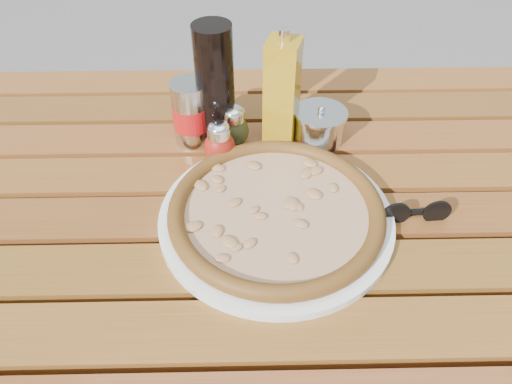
{
  "coord_description": "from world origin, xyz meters",
  "views": [
    {
      "loc": [
        -0.01,
        -0.54,
        1.31
      ],
      "look_at": [
        0.0,
        0.02,
        0.78
      ],
      "focal_mm": 35.0,
      "sensor_mm": 36.0,
      "label": 1
    }
  ],
  "objects_px": {
    "table": "(256,246)",
    "dark_bottle": "(215,86)",
    "pepper_shaker": "(220,143)",
    "soda_can": "(191,113)",
    "oregano_shaker": "(234,127)",
    "olive_oil_cruet": "(282,91)",
    "pizza": "(276,211)",
    "sunglasses": "(416,213)",
    "parmesan_tin": "(320,125)",
    "plate": "(276,218)"
  },
  "relations": [
    {
      "from": "pizza",
      "to": "sunglasses",
      "type": "distance_m",
      "value": 0.21
    },
    {
      "from": "dark_bottle",
      "to": "parmesan_tin",
      "type": "distance_m",
      "value": 0.2
    },
    {
      "from": "soda_can",
      "to": "parmesan_tin",
      "type": "xyz_separation_m",
      "value": [
        0.23,
        0.0,
        -0.03
      ]
    },
    {
      "from": "pepper_shaker",
      "to": "soda_can",
      "type": "distance_m",
      "value": 0.08
    },
    {
      "from": "table",
      "to": "plate",
      "type": "relative_size",
      "value": 3.89
    },
    {
      "from": "pepper_shaker",
      "to": "soda_can",
      "type": "xyz_separation_m",
      "value": [
        -0.05,
        0.06,
        0.02
      ]
    },
    {
      "from": "pizza",
      "to": "soda_can",
      "type": "xyz_separation_m",
      "value": [
        -0.14,
        0.21,
        0.04
      ]
    },
    {
      "from": "oregano_shaker",
      "to": "parmesan_tin",
      "type": "xyz_separation_m",
      "value": [
        0.16,
        0.01,
        -0.01
      ]
    },
    {
      "from": "soda_can",
      "to": "parmesan_tin",
      "type": "relative_size",
      "value": 1.03
    },
    {
      "from": "pepper_shaker",
      "to": "sunglasses",
      "type": "height_order",
      "value": "pepper_shaker"
    },
    {
      "from": "table",
      "to": "soda_can",
      "type": "relative_size",
      "value": 11.67
    },
    {
      "from": "pizza",
      "to": "parmesan_tin",
      "type": "relative_size",
      "value": 3.56
    },
    {
      "from": "parmesan_tin",
      "to": "oregano_shaker",
      "type": "bearing_deg",
      "value": -174.98
    },
    {
      "from": "plate",
      "to": "sunglasses",
      "type": "bearing_deg",
      "value": -0.35
    },
    {
      "from": "olive_oil_cruet",
      "to": "sunglasses",
      "type": "relative_size",
      "value": 1.91
    },
    {
      "from": "oregano_shaker",
      "to": "olive_oil_cruet",
      "type": "bearing_deg",
      "value": 15.81
    },
    {
      "from": "oregano_shaker",
      "to": "soda_can",
      "type": "relative_size",
      "value": 0.68
    },
    {
      "from": "soda_can",
      "to": "dark_bottle",
      "type": "bearing_deg",
      "value": 6.97
    },
    {
      "from": "sunglasses",
      "to": "table",
      "type": "bearing_deg",
      "value": 173.22
    },
    {
      "from": "pepper_shaker",
      "to": "table",
      "type": "bearing_deg",
      "value": -65.83
    },
    {
      "from": "pizza",
      "to": "sunglasses",
      "type": "bearing_deg",
      "value": -0.35
    },
    {
      "from": "oregano_shaker",
      "to": "soda_can",
      "type": "height_order",
      "value": "soda_can"
    },
    {
      "from": "table",
      "to": "parmesan_tin",
      "type": "height_order",
      "value": "parmesan_tin"
    },
    {
      "from": "table",
      "to": "pepper_shaker",
      "type": "bearing_deg",
      "value": 114.17
    },
    {
      "from": "pepper_shaker",
      "to": "sunglasses",
      "type": "relative_size",
      "value": 0.75
    },
    {
      "from": "plate",
      "to": "parmesan_tin",
      "type": "xyz_separation_m",
      "value": [
        0.09,
        0.21,
        0.02
      ]
    },
    {
      "from": "table",
      "to": "sunglasses",
      "type": "bearing_deg",
      "value": -3.71
    },
    {
      "from": "olive_oil_cruet",
      "to": "parmesan_tin",
      "type": "distance_m",
      "value": 0.1
    },
    {
      "from": "olive_oil_cruet",
      "to": "parmesan_tin",
      "type": "relative_size",
      "value": 1.81
    },
    {
      "from": "pepper_shaker",
      "to": "soda_can",
      "type": "relative_size",
      "value": 0.68
    },
    {
      "from": "table",
      "to": "parmesan_tin",
      "type": "relative_size",
      "value": 12.04
    },
    {
      "from": "plate",
      "to": "parmesan_tin",
      "type": "height_order",
      "value": "parmesan_tin"
    },
    {
      "from": "table",
      "to": "dark_bottle",
      "type": "relative_size",
      "value": 6.36
    },
    {
      "from": "pepper_shaker",
      "to": "parmesan_tin",
      "type": "relative_size",
      "value": 0.71
    },
    {
      "from": "olive_oil_cruet",
      "to": "sunglasses",
      "type": "bearing_deg",
      "value": -48.52
    },
    {
      "from": "pizza",
      "to": "dark_bottle",
      "type": "xyz_separation_m",
      "value": [
        -0.1,
        0.21,
        0.09
      ]
    },
    {
      "from": "pizza",
      "to": "oregano_shaker",
      "type": "height_order",
      "value": "oregano_shaker"
    },
    {
      "from": "sunglasses",
      "to": "soda_can",
      "type": "bearing_deg",
      "value": 146.3
    },
    {
      "from": "pizza",
      "to": "dark_bottle",
      "type": "bearing_deg",
      "value": 114.17
    },
    {
      "from": "plate",
      "to": "soda_can",
      "type": "relative_size",
      "value": 3.0
    },
    {
      "from": "pizza",
      "to": "soda_can",
      "type": "bearing_deg",
      "value": 124.04
    },
    {
      "from": "table",
      "to": "pepper_shaker",
      "type": "relative_size",
      "value": 17.07
    },
    {
      "from": "plate",
      "to": "soda_can",
      "type": "distance_m",
      "value": 0.26
    },
    {
      "from": "table",
      "to": "oregano_shaker",
      "type": "bearing_deg",
      "value": 101.44
    },
    {
      "from": "pizza",
      "to": "oregano_shaker",
      "type": "distance_m",
      "value": 0.21
    },
    {
      "from": "dark_bottle",
      "to": "parmesan_tin",
      "type": "xyz_separation_m",
      "value": [
        0.19,
        -0.01,
        -0.08
      ]
    },
    {
      "from": "pizza",
      "to": "olive_oil_cruet",
      "type": "relative_size",
      "value": 1.97
    },
    {
      "from": "table",
      "to": "soda_can",
      "type": "height_order",
      "value": "soda_can"
    },
    {
      "from": "table",
      "to": "oregano_shaker",
      "type": "relative_size",
      "value": 17.07
    },
    {
      "from": "table",
      "to": "soda_can",
      "type": "bearing_deg",
      "value": 119.74
    }
  ]
}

